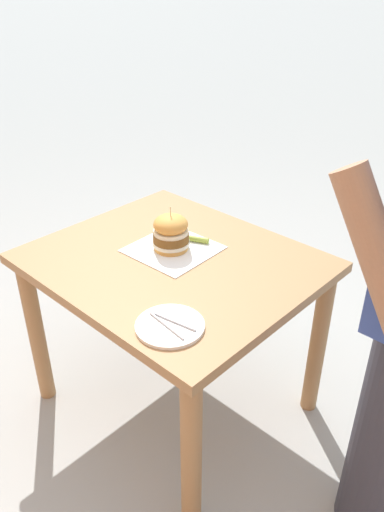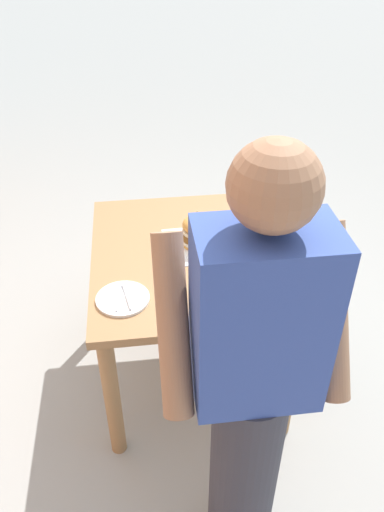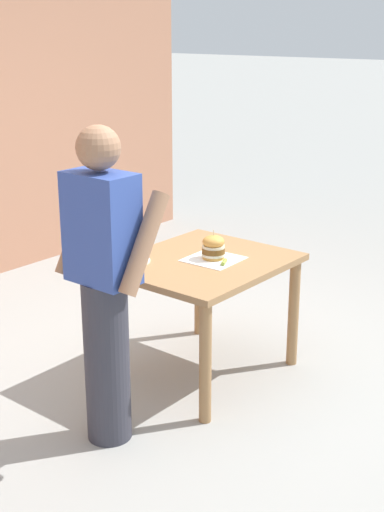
{
  "view_description": "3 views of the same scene",
  "coord_description": "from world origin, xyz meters",
  "views": [
    {
      "loc": [
        1.17,
        1.2,
        1.74
      ],
      "look_at": [
        0.0,
        0.1,
        0.81
      ],
      "focal_mm": 35.0,
      "sensor_mm": 36.0,
      "label": 1
    },
    {
      "loc": [
        0.22,
        1.86,
        2.1
      ],
      "look_at": [
        0.0,
        0.1,
        0.81
      ],
      "focal_mm": 35.0,
      "sensor_mm": 36.0,
      "label": 2
    },
    {
      "loc": [
        -2.57,
        3.27,
        2.14
      ],
      "look_at": [
        0.0,
        0.1,
        0.81
      ],
      "focal_mm": 50.0,
      "sensor_mm": 36.0,
      "label": 3
    }
  ],
  "objects": [
    {
      "name": "side_plate_with_forks",
      "position": [
        0.31,
        0.3,
        0.77
      ],
      "size": [
        0.22,
        0.22,
        0.02
      ],
      "color": "white",
      "rests_on": "patio_table"
    },
    {
      "name": "patio_table",
      "position": [
        0.0,
        0.0,
        0.64
      ],
      "size": [
        0.9,
        1.05,
        0.76
      ],
      "color": "#9E7247",
      "rests_on": "ground"
    },
    {
      "name": "pickle_spear",
      "position": [
        -0.16,
        -0.01,
        0.78
      ],
      "size": [
        0.06,
        0.09,
        0.02
      ],
      "primitive_type": "cylinder",
      "rotation": [
        0.0,
        1.57,
        1.99
      ],
      "color": "#8EA83D",
      "rests_on": "serving_paper"
    },
    {
      "name": "sandwich",
      "position": [
        -0.04,
        -0.06,
        0.84
      ],
      "size": [
        0.15,
        0.15,
        0.18
      ],
      "color": "gold",
      "rests_on": "serving_paper"
    },
    {
      "name": "ground_plane",
      "position": [
        0.0,
        0.0,
        0.0
      ],
      "size": [
        80.0,
        80.0,
        0.0
      ],
      "primitive_type": "plane",
      "color": "#9E9E99"
    },
    {
      "name": "serving_paper",
      "position": [
        -0.05,
        -0.05,
        0.76
      ],
      "size": [
        0.33,
        0.33,
        0.0
      ],
      "primitive_type": "cube",
      "rotation": [
        0.0,
        0.0,
        0.04
      ],
      "color": "white",
      "rests_on": "patio_table"
    }
  ]
}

